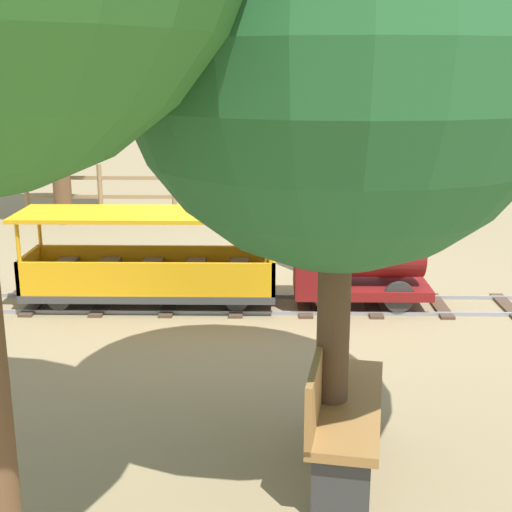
{
  "coord_description": "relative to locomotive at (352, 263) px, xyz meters",
  "views": [
    {
      "loc": [
        7.09,
        0.08,
        2.44
      ],
      "look_at": [
        0.0,
        -0.04,
        0.55
      ],
      "focal_mm": 49.68,
      "sensor_mm": 36.0,
      "label": 1
    }
  ],
  "objects": [
    {
      "name": "conductor_person",
      "position": [
        -1.11,
        -0.23,
        0.47
      ],
      "size": [
        0.3,
        0.3,
        1.62
      ],
      "color": "#282D47",
      "rests_on": "ground_plane"
    },
    {
      "name": "locomotive",
      "position": [
        0.0,
        0.0,
        0.0
      ],
      "size": [
        0.74,
        1.45,
        1.0
      ],
      "color": "maroon",
      "rests_on": "ground_plane"
    },
    {
      "name": "passenger_car",
      "position": [
        0.0,
        -2.1,
        -0.06
      ],
      "size": [
        0.84,
        2.7,
        0.97
      ],
      "color": "#3F3F3F",
      "rests_on": "ground_plane"
    },
    {
      "name": "ground_plane",
      "position": [
        0.0,
        -0.96,
        -0.48
      ],
      "size": [
        60.0,
        60.0,
        0.0
      ],
      "primitive_type": "plane",
      "color": "#8C7A56"
    },
    {
      "name": "track",
      "position": [
        0.0,
        -1.2,
        -0.46
      ],
      "size": [
        0.78,
        6.4,
        0.04
      ],
      "color": "gray",
      "rests_on": "ground_plane"
    },
    {
      "name": "park_bench",
      "position": [
        3.08,
        -0.43,
        -0.07
      ],
      "size": [
        1.35,
        0.61,
        0.82
      ],
      "color": "olive",
      "rests_on": "ground_plane"
    },
    {
      "name": "oak_tree_far",
      "position": [
        3.06,
        -0.48,
        2.07
      ],
      "size": [
        2.5,
        2.5,
        3.81
      ],
      "color": "#4C3823",
      "rests_on": "ground_plane"
    },
    {
      "name": "fence_section",
      "position": [
        -4.51,
        -1.2,
        0.0
      ],
      "size": [
        0.08,
        7.48,
        0.9
      ],
      "color": "#93754C",
      "rests_on": "ground_plane"
    },
    {
      "name": "oak_tree_near",
      "position": [
        -4.1,
        -4.18,
        2.9
      ],
      "size": [
        2.41,
        2.41,
        4.61
      ],
      "color": "brown",
      "rests_on": "ground_plane"
    }
  ]
}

